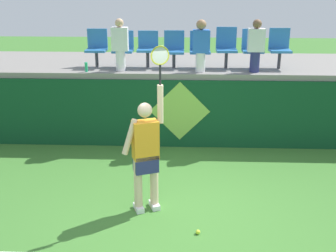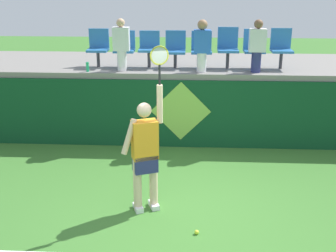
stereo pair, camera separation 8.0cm
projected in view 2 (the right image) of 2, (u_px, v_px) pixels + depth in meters
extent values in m
plane|color=#3D752D|center=(184.00, 215.00, 6.67)|extent=(40.00, 40.00, 0.00)
cube|color=#0F4223|center=(187.00, 113.00, 9.15)|extent=(10.23, 0.20, 1.47)
cube|color=gray|center=(188.00, 65.00, 10.06)|extent=(10.23, 2.59, 0.12)
cube|color=white|center=(138.00, 208.00, 6.80)|extent=(0.21, 0.29, 0.08)
cube|color=white|center=(154.00, 205.00, 6.88)|extent=(0.21, 0.29, 0.08)
cylinder|color=beige|center=(137.00, 185.00, 6.67)|extent=(0.13, 0.13, 0.87)
cylinder|color=beige|center=(154.00, 183.00, 6.75)|extent=(0.13, 0.13, 0.87)
cube|color=navy|center=(145.00, 163.00, 6.59)|extent=(0.42, 0.34, 0.28)
cube|color=orange|center=(145.00, 140.00, 6.47)|extent=(0.43, 0.34, 0.60)
sphere|color=beige|center=(144.00, 110.00, 6.31)|extent=(0.22, 0.22, 0.22)
cylinder|color=beige|center=(129.00, 137.00, 6.37)|extent=(0.27, 0.18, 0.55)
cylinder|color=beige|center=(160.00, 104.00, 6.36)|extent=(0.09, 0.09, 0.58)
cylinder|color=black|center=(160.00, 75.00, 6.21)|extent=(0.03, 0.03, 0.30)
torus|color=gold|center=(159.00, 55.00, 6.12)|extent=(0.27, 0.12, 0.28)
ellipsoid|color=silver|center=(159.00, 55.00, 6.12)|extent=(0.23, 0.10, 0.24)
sphere|color=#D1E533|center=(197.00, 232.00, 6.16)|extent=(0.07, 0.07, 0.07)
cylinder|color=#26B272|center=(88.00, 67.00, 9.03)|extent=(0.06, 0.06, 0.20)
cylinder|color=#38383D|center=(98.00, 59.00, 9.47)|extent=(0.07, 0.07, 0.35)
cube|color=#2D70B2|center=(98.00, 50.00, 9.40)|extent=(0.44, 0.42, 0.05)
cube|color=#2D70B2|center=(99.00, 38.00, 9.51)|extent=(0.44, 0.04, 0.42)
cylinder|color=#38383D|center=(124.00, 60.00, 9.44)|extent=(0.07, 0.07, 0.34)
cube|color=#2D70B2|center=(124.00, 51.00, 9.38)|extent=(0.44, 0.42, 0.05)
cube|color=#2D70B2|center=(125.00, 39.00, 9.48)|extent=(0.44, 0.04, 0.39)
cylinder|color=#38383D|center=(149.00, 59.00, 9.41)|extent=(0.07, 0.07, 0.36)
cube|color=#2D70B2|center=(149.00, 50.00, 9.34)|extent=(0.44, 0.42, 0.05)
cube|color=#2D70B2|center=(150.00, 39.00, 9.45)|extent=(0.44, 0.04, 0.37)
cylinder|color=#38383D|center=(175.00, 60.00, 9.39)|extent=(0.07, 0.07, 0.32)
cube|color=#2D70B2|center=(175.00, 52.00, 9.33)|extent=(0.44, 0.42, 0.05)
cube|color=#2D70B2|center=(176.00, 40.00, 9.43)|extent=(0.44, 0.04, 0.41)
cylinder|color=#38383D|center=(201.00, 61.00, 9.36)|extent=(0.07, 0.07, 0.33)
cube|color=#2D70B2|center=(201.00, 52.00, 9.30)|extent=(0.44, 0.42, 0.05)
cube|color=#2D70B2|center=(201.00, 40.00, 9.40)|extent=(0.44, 0.04, 0.40)
cylinder|color=#38383D|center=(228.00, 60.00, 9.32)|extent=(0.07, 0.07, 0.36)
cube|color=#2D70B2|center=(228.00, 51.00, 9.26)|extent=(0.44, 0.42, 0.05)
cube|color=#2D70B2|center=(228.00, 38.00, 9.35)|extent=(0.44, 0.04, 0.45)
cylinder|color=#38383D|center=(254.00, 60.00, 9.30)|extent=(0.07, 0.07, 0.35)
cube|color=#2D70B2|center=(254.00, 51.00, 9.23)|extent=(0.44, 0.42, 0.05)
cube|color=#2D70B2|center=(254.00, 39.00, 9.33)|extent=(0.44, 0.04, 0.42)
cylinder|color=#38383D|center=(281.00, 61.00, 9.27)|extent=(0.07, 0.07, 0.36)
cube|color=#2D70B2|center=(282.00, 51.00, 9.20)|extent=(0.44, 0.42, 0.05)
cube|color=#2D70B2|center=(281.00, 38.00, 9.30)|extent=(0.44, 0.04, 0.43)
cylinder|color=navy|center=(256.00, 62.00, 8.94)|extent=(0.20, 0.20, 0.43)
cube|color=white|center=(258.00, 40.00, 8.79)|extent=(0.34, 0.20, 0.47)
sphere|color=brown|center=(259.00, 24.00, 8.68)|extent=(0.18, 0.18, 0.18)
cylinder|color=white|center=(122.00, 61.00, 9.10)|extent=(0.20, 0.20, 0.42)
cube|color=white|center=(121.00, 39.00, 8.95)|extent=(0.34, 0.20, 0.48)
sphere|color=#DBAD84|center=(121.00, 23.00, 8.84)|extent=(0.18, 0.18, 0.18)
cylinder|color=white|center=(202.00, 62.00, 8.98)|extent=(0.20, 0.20, 0.40)
cube|color=blue|center=(202.00, 41.00, 8.83)|extent=(0.34, 0.20, 0.46)
sphere|color=#A87A56|center=(203.00, 25.00, 8.72)|extent=(0.21, 0.21, 0.21)
cube|color=#0F4223|center=(180.00, 147.00, 9.30)|extent=(0.90, 0.01, 0.00)
plane|color=#8CC64C|center=(181.00, 111.00, 9.03)|extent=(1.27, 0.00, 1.27)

